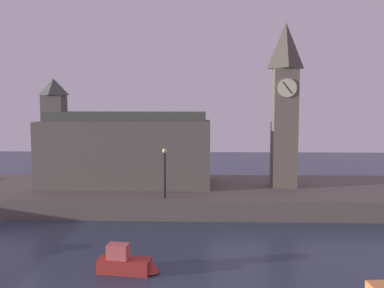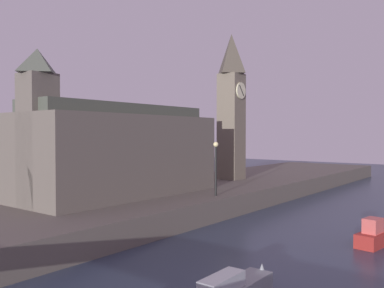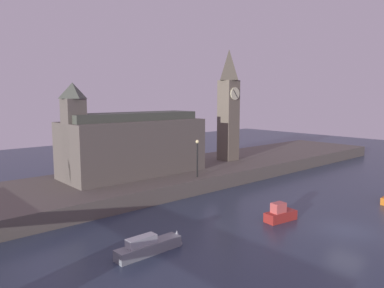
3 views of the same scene
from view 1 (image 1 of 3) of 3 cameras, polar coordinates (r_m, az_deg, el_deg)
far_embankment at (r=37.78m, az=-1.74°, el=-6.68°), size 70.00×12.00×1.50m
clock_tower at (r=37.56m, az=12.14°, el=5.37°), size 2.22×2.27×13.87m
parliament_hall at (r=38.52m, az=-9.08°, el=-0.65°), size 14.68×6.16×9.32m
streetlamp at (r=32.52m, az=-3.64°, el=-3.06°), size 0.36×0.36×3.78m
boat_dinghy_red at (r=23.09m, az=-8.43°, el=-15.27°), size 3.25×1.39×1.49m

